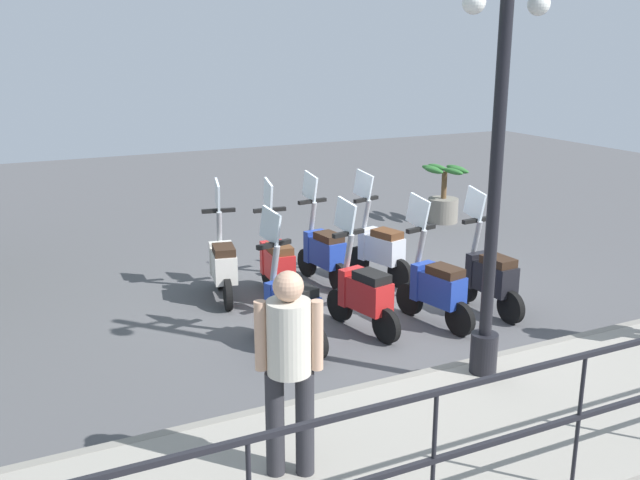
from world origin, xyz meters
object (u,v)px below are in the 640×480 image
object	(u,v)px
scooter_near_0	(489,276)
scooter_far_2	(277,263)
potted_palm	(443,199)
scooter_far_0	(379,248)
scooter_near_3	(290,307)
scooter_near_1	(435,286)
pedestrian_distant	(289,359)
scooter_far_3	(223,264)
scooter_near_2	(363,292)
scooter_far_1	(323,251)
lamp_post_near	(494,199)

from	to	relation	value
scooter_near_0	scooter_far_2	xyz separation A→B (m)	(1.65, 2.15, 0.00)
potted_palm	scooter_far_0	world-z (taller)	scooter_far_0
scooter_far_2	scooter_near_3	bearing A→B (deg)	167.81
scooter_near_1	pedestrian_distant	bearing A→B (deg)	116.98
pedestrian_distant	scooter_far_3	distance (m)	4.32
scooter_far_0	scooter_far_3	distance (m)	2.23
scooter_near_1	scooter_far_0	size ratio (longest dim) A/B	1.00
scooter_near_2	scooter_far_3	xyz separation A→B (m)	(1.76, 1.10, 0.00)
potted_palm	scooter_near_2	distance (m)	5.55
potted_palm	scooter_far_1	xyz separation A→B (m)	(-2.20, 3.59, 0.04)
scooter_near_1	scooter_far_2	distance (m)	2.15
scooter_near_3	potted_palm	bearing A→B (deg)	-64.93
potted_palm	scooter_near_2	world-z (taller)	scooter_near_2
scooter_near_0	scooter_far_3	xyz separation A→B (m)	(1.91, 2.80, 0.00)
pedestrian_distant	scooter_far_0	distance (m)	5.05
scooter_far_3	scooter_near_1	bearing A→B (deg)	-123.38
potted_palm	scooter_far_2	xyz separation A→B (m)	(-2.43, 4.38, 0.04)
scooter_far_0	potted_palm	bearing A→B (deg)	-64.78
scooter_near_1	scooter_near_0	bearing A→B (deg)	-98.04
potted_palm	scooter_near_3	bearing A→B (deg)	129.31
potted_palm	scooter_near_3	size ratio (longest dim) A/B	0.69
scooter_near_0	scooter_near_1	world-z (taller)	same
scooter_near_1	potted_palm	bearing A→B (deg)	-47.66
lamp_post_near	potted_palm	xyz separation A→B (m)	(5.63, -3.53, -1.44)
scooter_near_1	scooter_far_2	bearing A→B (deg)	26.83
potted_palm	scooter_far_3	bearing A→B (deg)	113.38
pedestrian_distant	potted_palm	size ratio (longest dim) A/B	1.50
lamp_post_near	scooter_near_3	distance (m)	2.54
scooter_near_0	scooter_near_1	size ratio (longest dim) A/B	1.00
potted_palm	scooter_far_1	size ratio (longest dim) A/B	0.69
scooter_near_1	scooter_far_0	distance (m)	1.73
scooter_far_3	scooter_near_2	bearing A→B (deg)	-136.59
lamp_post_near	scooter_far_0	size ratio (longest dim) A/B	2.56
scooter_near_2	pedestrian_distant	bearing A→B (deg)	129.28
lamp_post_near	scooter_near_3	world-z (taller)	lamp_post_near
scooter_near_3	scooter_far_0	xyz separation A→B (m)	(1.57, -2.05, 0.00)
pedestrian_distant	scooter_near_2	size ratio (longest dim) A/B	1.03
lamp_post_near	scooter_near_0	xyz separation A→B (m)	(1.56, -1.31, -1.40)
scooter_far_2	scooter_near_1	bearing A→B (deg)	-136.73
scooter_far_2	scooter_far_0	bearing A→B (deg)	-83.96
scooter_near_1	scooter_far_3	world-z (taller)	same
scooter_near_1	scooter_far_0	bearing A→B (deg)	-19.18
scooter_far_2	scooter_near_0	bearing A→B (deg)	-122.19
scooter_near_3	scooter_near_0	bearing A→B (deg)	-106.35
potted_palm	scooter_far_0	distance (m)	3.70
potted_palm	scooter_near_1	world-z (taller)	scooter_near_1
scooter_far_2	lamp_post_near	bearing A→B (deg)	-159.98
scooter_near_3	scooter_far_3	world-z (taller)	same
lamp_post_near	scooter_far_0	distance (m)	3.59
scooter_far_0	scooter_far_2	size ratio (longest dim) A/B	1.00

